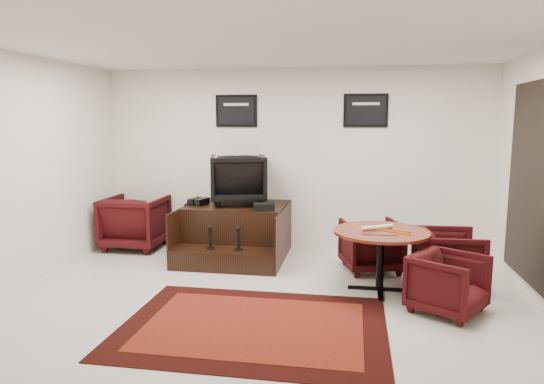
# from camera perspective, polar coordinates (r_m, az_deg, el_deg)

# --- Properties ---
(ground) EXTENTS (6.00, 6.00, 0.00)m
(ground) POSITION_cam_1_polar(r_m,az_deg,el_deg) (5.50, -1.01, -12.93)
(ground) COLOR beige
(ground) RESTS_ON ground
(room_shell) EXTENTS (6.02, 5.02, 2.81)m
(room_shell) POSITION_cam_1_polar(r_m,az_deg,el_deg) (5.19, 3.65, 6.02)
(room_shell) COLOR white
(room_shell) RESTS_ON ground
(area_rug) EXTENTS (2.57, 1.93, 0.01)m
(area_rug) POSITION_cam_1_polar(r_m,az_deg,el_deg) (4.93, -2.18, -15.46)
(area_rug) COLOR black
(area_rug) RESTS_ON ground
(shine_podium) EXTENTS (1.48, 1.52, 0.76)m
(shine_podium) POSITION_cam_1_polar(r_m,az_deg,el_deg) (7.23, -4.22, -4.80)
(shine_podium) COLOR black
(shine_podium) RESTS_ON ground
(shine_chair) EXTENTS (0.97, 0.94, 0.82)m
(shine_chair) POSITION_cam_1_polar(r_m,az_deg,el_deg) (7.23, -4.01, 1.83)
(shine_chair) COLOR black
(shine_chair) RESTS_ON shine_podium
(shoes_pair) EXTENTS (0.28, 0.32, 0.10)m
(shoes_pair) POSITION_cam_1_polar(r_m,az_deg,el_deg) (7.27, -8.63, -1.10)
(shoes_pair) COLOR black
(shoes_pair) RESTS_ON shine_podium
(polish_kit) EXTENTS (0.33, 0.27, 0.10)m
(polish_kit) POSITION_cam_1_polar(r_m,az_deg,el_deg) (6.75, -0.97, -1.74)
(polish_kit) COLOR black
(polish_kit) RESTS_ON shine_podium
(umbrella_black) EXTENTS (0.31, 0.12, 0.84)m
(umbrella_black) POSITION_cam_1_polar(r_m,az_deg,el_deg) (7.28, -10.99, -4.31)
(umbrella_black) COLOR black
(umbrella_black) RESTS_ON ground
(umbrella_hooked) EXTENTS (0.32, 0.12, 0.86)m
(umbrella_hooked) POSITION_cam_1_polar(r_m,az_deg,el_deg) (7.49, -10.66, -3.84)
(umbrella_hooked) COLOR black
(umbrella_hooked) RESTS_ON ground
(armchair_side) EXTENTS (0.89, 0.83, 0.91)m
(armchair_side) POSITION_cam_1_polar(r_m,az_deg,el_deg) (7.94, -15.80, -3.14)
(armchair_side) COLOR black
(armchair_side) RESTS_ON ground
(meeting_table) EXTENTS (1.11, 1.11, 0.73)m
(meeting_table) POSITION_cam_1_polar(r_m,az_deg,el_deg) (5.84, 12.70, -5.30)
(meeting_table) COLOR #4E160B
(meeting_table) RESTS_ON ground
(table_chair_back) EXTENTS (0.89, 0.86, 0.75)m
(table_chair_back) POSITION_cam_1_polar(r_m,az_deg,el_deg) (6.67, 11.58, -5.88)
(table_chair_back) COLOR black
(table_chair_back) RESTS_ON ground
(table_chair_window) EXTENTS (0.73, 0.78, 0.76)m
(table_chair_window) POSITION_cam_1_polar(r_m,az_deg,el_deg) (6.30, 20.03, -7.00)
(table_chair_window) COLOR black
(table_chair_window) RESTS_ON ground
(table_chair_corner) EXTENTS (0.89, 0.91, 0.69)m
(table_chair_corner) POSITION_cam_1_polar(r_m,az_deg,el_deg) (5.45, 20.02, -9.78)
(table_chair_corner) COLOR black
(table_chair_corner) RESTS_ON ground
(paper_roll) EXTENTS (0.38, 0.26, 0.05)m
(paper_roll) POSITION_cam_1_polar(r_m,az_deg,el_deg) (5.87, 12.26, -4.08)
(paper_roll) COLOR silver
(paper_roll) RESTS_ON meeting_table
(table_clutter) EXTENTS (0.56, 0.36, 0.01)m
(table_clutter) POSITION_cam_1_polar(r_m,az_deg,el_deg) (5.76, 13.69, -4.56)
(table_clutter) COLOR #D64F0B
(table_clutter) RESTS_ON meeting_table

